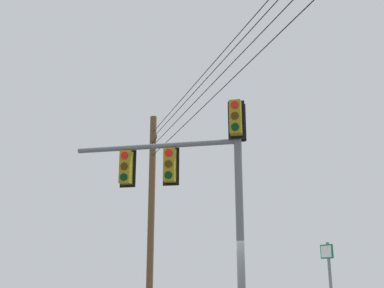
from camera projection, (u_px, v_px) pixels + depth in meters
name	position (u px, v px, depth m)	size (l,w,h in m)	color
signal_mast_assembly	(202.00, 169.00, 12.22)	(4.63, 1.74, 6.13)	slate
utility_pole_wooden	(151.00, 209.00, 20.39)	(1.29, 1.52, 8.75)	brown
route_sign_primary	(330.00, 284.00, 10.39)	(0.33, 0.26, 2.41)	slate
overhead_wire_span	(250.00, 40.00, 12.04)	(14.72, 13.84, 1.23)	black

